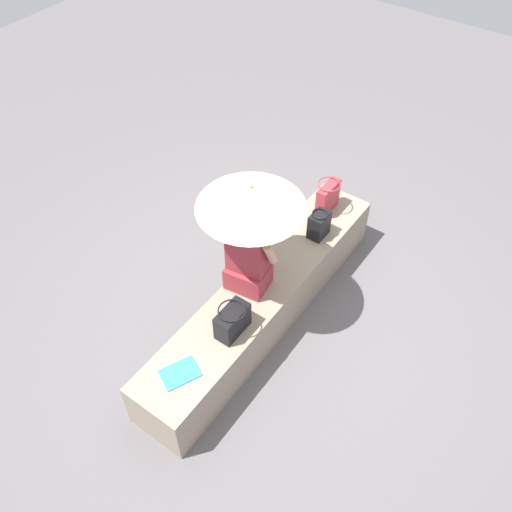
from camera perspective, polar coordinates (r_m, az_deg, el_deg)
The scene contains 8 objects.
ground_plane at distance 5.15m, azimuth 0.75°, elevation -6.30°, with size 14.00×14.00×0.00m, color #605B5E.
stone_bench at distance 4.96m, azimuth 0.78°, elevation -4.63°, with size 2.93×0.54×0.49m, color gray.
person_seated at distance 4.47m, azimuth -0.86°, elevation 0.27°, with size 0.33×0.49×0.90m.
parasol at distance 4.13m, azimuth -0.54°, elevation 6.10°, with size 0.86×0.86×1.06m.
handbag_black at distance 5.36m, azimuth 7.43°, elevation 6.06°, with size 0.30×0.22×0.33m.
tote_bag_canvas at distance 5.11m, azimuth 6.54°, elevation 3.25°, with size 0.20×0.15×0.28m.
shoulder_bag_spare at distance 4.36m, azimuth -2.46°, elevation -6.69°, with size 0.30×0.22×0.27m.
magazine at distance 4.28m, azimuth -7.88°, elevation -11.90°, with size 0.28×0.20×0.01m, color #339ED1.
Camera 1 is at (-2.54, -1.74, 4.13)m, focal length 38.69 mm.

